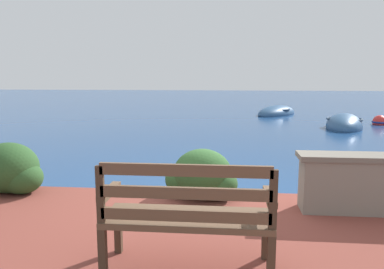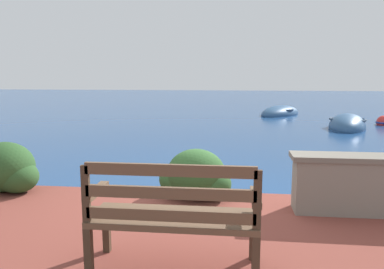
{
  "view_description": "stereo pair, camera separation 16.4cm",
  "coord_description": "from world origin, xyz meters",
  "px_view_note": "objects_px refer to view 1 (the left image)",
  "views": [
    {
      "loc": [
        0.32,
        -4.94,
        1.79
      ],
      "look_at": [
        -0.54,
        4.06,
        0.36
      ],
      "focal_mm": 35.0,
      "sensor_mm": 36.0,
      "label": 1
    },
    {
      "loc": [
        0.48,
        -4.92,
        1.79
      ],
      "look_at": [
        -0.54,
        4.06,
        0.36
      ],
      "focal_mm": 35.0,
      "sensor_mm": 36.0,
      "label": 2
    }
  ],
  "objects_px": {
    "park_bench": "(187,214)",
    "rowboat_nearest": "(344,126)",
    "rowboat_mid": "(277,113)",
    "mooring_buoy": "(380,122)"
  },
  "relations": [
    {
      "from": "park_bench",
      "to": "rowboat_nearest",
      "type": "relative_size",
      "value": 0.5
    },
    {
      "from": "park_bench",
      "to": "rowboat_nearest",
      "type": "height_order",
      "value": "park_bench"
    },
    {
      "from": "rowboat_mid",
      "to": "mooring_buoy",
      "type": "bearing_deg",
      "value": 80.92
    },
    {
      "from": "rowboat_nearest",
      "to": "rowboat_mid",
      "type": "distance_m",
      "value": 4.56
    },
    {
      "from": "rowboat_mid",
      "to": "mooring_buoy",
      "type": "height_order",
      "value": "rowboat_mid"
    },
    {
      "from": "rowboat_nearest",
      "to": "park_bench",
      "type": "bearing_deg",
      "value": 175.15
    },
    {
      "from": "rowboat_mid",
      "to": "mooring_buoy",
      "type": "distance_m",
      "value": 4.6
    },
    {
      "from": "mooring_buoy",
      "to": "rowboat_nearest",
      "type": "bearing_deg",
      "value": -146.29
    },
    {
      "from": "rowboat_mid",
      "to": "park_bench",
      "type": "bearing_deg",
      "value": 24.39
    },
    {
      "from": "park_bench",
      "to": "rowboat_nearest",
      "type": "bearing_deg",
      "value": 72.73
    }
  ]
}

